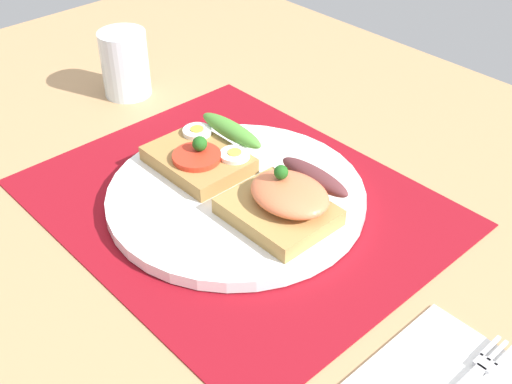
% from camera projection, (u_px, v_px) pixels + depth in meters
% --- Properties ---
extents(ground_plane, '(1.20, 0.90, 0.03)m').
position_uv_depth(ground_plane, '(237.00, 215.00, 0.68)').
color(ground_plane, tan).
extents(placemat, '(0.41, 0.33, 0.00)m').
position_uv_depth(placemat, '(236.00, 202.00, 0.67)').
color(placemat, maroon).
rests_on(placemat, ground_plane).
extents(plate, '(0.27, 0.27, 0.01)m').
position_uv_depth(plate, '(236.00, 196.00, 0.67)').
color(plate, white).
rests_on(plate, placemat).
extents(sandwich_egg_tomato, '(0.11, 0.09, 0.04)m').
position_uv_depth(sandwich_egg_tomato, '(207.00, 152.00, 0.70)').
color(sandwich_egg_tomato, '#A0773F').
rests_on(sandwich_egg_tomato, plate).
extents(sandwich_salmon, '(0.10, 0.10, 0.05)m').
position_uv_depth(sandwich_salmon, '(289.00, 199.00, 0.62)').
color(sandwich_salmon, '#A98347').
rests_on(sandwich_salmon, plate).
extents(drinking_glass, '(0.06, 0.06, 0.09)m').
position_uv_depth(drinking_glass, '(125.00, 64.00, 0.84)').
color(drinking_glass, silver).
rests_on(drinking_glass, ground_plane).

